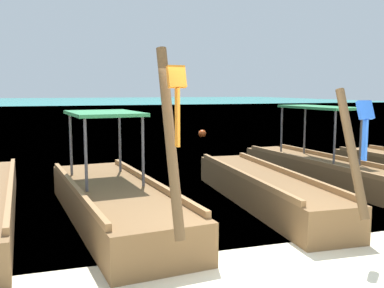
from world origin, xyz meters
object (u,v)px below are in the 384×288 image
object	(u,v)px
longtail_boat_orange_ribbon	(114,201)
longtail_boat_pink_ribbon	(341,173)
mooring_buoy_far	(202,134)
longtail_boat_blue_ribbon	(264,189)

from	to	relation	value
longtail_boat_orange_ribbon	longtail_boat_pink_ribbon	size ratio (longest dim) A/B	0.76
longtail_boat_pink_ribbon	mooring_buoy_far	bearing A→B (deg)	87.78
longtail_boat_blue_ribbon	mooring_buoy_far	distance (m)	12.25
longtail_boat_blue_ribbon	longtail_boat_pink_ribbon	size ratio (longest dim) A/B	0.78
longtail_boat_blue_ribbon	longtail_boat_orange_ribbon	bearing A→B (deg)	-176.24
longtail_boat_pink_ribbon	longtail_boat_blue_ribbon	bearing A→B (deg)	-160.20
longtail_boat_pink_ribbon	mooring_buoy_far	distance (m)	11.04
longtail_boat_orange_ribbon	mooring_buoy_far	size ratio (longest dim) A/B	15.47
longtail_boat_orange_ribbon	longtail_boat_blue_ribbon	xyz separation A→B (m)	(2.96, 0.19, -0.05)
longtail_boat_orange_ribbon	mooring_buoy_far	distance (m)	13.44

